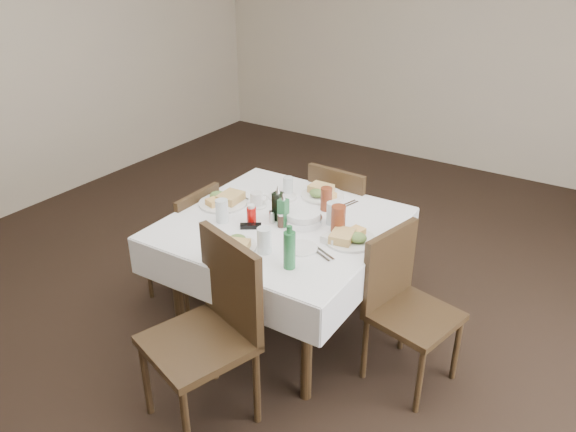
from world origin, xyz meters
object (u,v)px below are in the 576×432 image
at_px(dining_table, 281,235).
at_px(water_n, 288,186).
at_px(chair_south, 213,322).
at_px(coffee_mug, 257,200).
at_px(ketchup_bottle, 252,215).
at_px(chair_north, 342,216).
at_px(chair_east, 403,298).
at_px(water_w, 222,211).
at_px(bread_basket, 303,218).
at_px(oil_cruet_green, 283,211).
at_px(oil_cruet_dark, 278,205).
at_px(water_e, 333,213).
at_px(chair_west, 190,238).
at_px(water_s, 264,240).
at_px(green_bottle, 289,249).

height_order(dining_table, water_n, water_n).
relative_size(chair_south, coffee_mug, 8.04).
distance_m(water_n, ketchup_bottle, 0.46).
height_order(chair_north, chair_south, chair_south).
distance_m(dining_table, chair_north, 0.73).
xyz_separation_m(chair_east, water_w, (-1.06, -0.21, 0.33)).
height_order(bread_basket, oil_cruet_green, oil_cruet_green).
bearing_deg(chair_east, coffee_mug, 176.15).
height_order(oil_cruet_dark, ketchup_bottle, oil_cruet_dark).
relative_size(water_e, oil_cruet_dark, 0.60).
distance_m(chair_west, water_s, 0.94).
xyz_separation_m(water_e, water_w, (-0.55, -0.33, 0.00)).
bearing_deg(ketchup_bottle, water_e, 32.50).
bearing_deg(ketchup_bottle, bread_basket, 32.85).
bearing_deg(water_s, oil_cruet_dark, 113.19).
bearing_deg(water_n, water_s, -66.36).
bearing_deg(oil_cruet_green, chair_west, -178.28).
relative_size(chair_north, water_e, 6.63).
bearing_deg(chair_south, water_e, 80.12).
relative_size(oil_cruet_green, ketchup_bottle, 1.80).
bearing_deg(chair_west, green_bottle, -18.64).
bearing_deg(water_w, water_e, 30.70).
distance_m(chair_south, oil_cruet_green, 0.79).
bearing_deg(chair_south, chair_west, 138.63).
height_order(bread_basket, coffee_mug, coffee_mug).
bearing_deg(oil_cruet_dark, chair_east, 0.95).
distance_m(oil_cruet_dark, green_bottle, 0.53).
bearing_deg(bread_basket, chair_west, -172.61).
bearing_deg(bread_basket, oil_cruet_dark, -165.29).
bearing_deg(bread_basket, chair_south, -90.77).
bearing_deg(water_e, water_n, 154.92).
xyz_separation_m(chair_north, chair_west, (-0.73, -0.77, -0.04)).
bearing_deg(water_n, ketchup_bottle, -83.98).
height_order(chair_west, green_bottle, green_bottle).
height_order(dining_table, coffee_mug, coffee_mug).
xyz_separation_m(chair_east, water_n, (-0.96, 0.32, 0.32)).
relative_size(water_e, ketchup_bottle, 1.14).
relative_size(chair_south, chair_west, 1.21).
distance_m(bread_basket, oil_cruet_dark, 0.16).
distance_m(chair_south, water_w, 0.75).
height_order(water_s, bread_basket, water_s).
bearing_deg(chair_west, chair_south, -41.37).
bearing_deg(chair_west, ketchup_bottle, -5.64).
bearing_deg(chair_west, water_w, -17.92).
xyz_separation_m(dining_table, ketchup_bottle, (-0.13, -0.11, 0.14)).
bearing_deg(green_bottle, dining_table, 128.70).
distance_m(water_e, coffee_mug, 0.51).
height_order(water_s, oil_cruet_dark, oil_cruet_dark).
xyz_separation_m(oil_cruet_green, green_bottle, (0.28, -0.36, 0.01)).
distance_m(dining_table, chair_west, 0.73).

